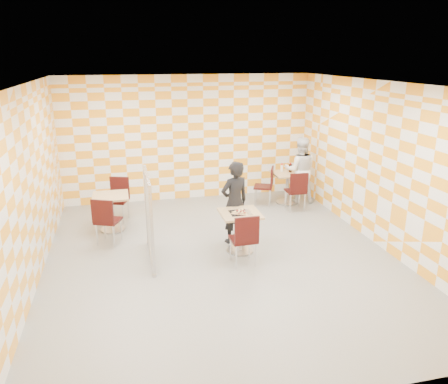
# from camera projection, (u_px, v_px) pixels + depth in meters

# --- Properties ---
(room_shell) EXTENTS (7.00, 7.00, 7.00)m
(room_shell) POSITION_uv_depth(u_px,v_px,m) (214.00, 168.00, 7.78)
(room_shell) COLOR gray
(room_shell) RESTS_ON ground
(main_table) EXTENTS (0.70, 0.70, 0.75)m
(main_table) POSITION_uv_depth(u_px,v_px,m) (240.00, 225.00, 7.83)
(main_table) COLOR tan
(main_table) RESTS_ON ground
(second_table) EXTENTS (0.70, 0.70, 0.75)m
(second_table) POSITION_uv_depth(u_px,v_px,m) (287.00, 183.00, 10.43)
(second_table) COLOR tan
(second_table) RESTS_ON ground
(empty_table) EXTENTS (0.70, 0.70, 0.75)m
(empty_table) POSITION_uv_depth(u_px,v_px,m) (111.00, 206.00, 8.79)
(empty_table) COLOR tan
(empty_table) RESTS_ON ground
(chair_main_front) EXTENTS (0.43, 0.44, 0.92)m
(chair_main_front) POSITION_uv_depth(u_px,v_px,m) (245.00, 236.00, 7.26)
(chair_main_front) COLOR black
(chair_main_front) RESTS_ON ground
(chair_second_front) EXTENTS (0.44, 0.44, 0.92)m
(chair_second_front) POSITION_uv_depth(u_px,v_px,m) (297.00, 188.00, 9.86)
(chair_second_front) COLOR black
(chair_second_front) RESTS_ON ground
(chair_second_side) EXTENTS (0.56, 0.56, 0.92)m
(chair_second_side) POSITION_uv_depth(u_px,v_px,m) (267.00, 183.00, 10.26)
(chair_second_side) COLOR black
(chair_second_side) RESTS_ON ground
(chair_empty_near) EXTENTS (0.56, 0.56, 0.92)m
(chair_empty_near) POSITION_uv_depth(u_px,v_px,m) (106.00, 218.00, 8.08)
(chair_empty_near) COLOR black
(chair_empty_near) RESTS_ON ground
(chair_empty_far) EXTENTS (0.54, 0.55, 0.92)m
(chair_empty_far) POSITION_uv_depth(u_px,v_px,m) (119.00, 195.00, 9.38)
(chair_empty_far) COLOR black
(chair_empty_far) RESTS_ON ground
(partition) EXTENTS (0.08, 1.38, 1.55)m
(partition) POSITION_uv_depth(u_px,v_px,m) (149.00, 217.00, 7.42)
(partition) COLOR white
(partition) RESTS_ON ground
(man_dark) EXTENTS (0.66, 0.53, 1.58)m
(man_dark) POSITION_uv_depth(u_px,v_px,m) (235.00, 202.00, 8.16)
(man_dark) COLOR black
(man_dark) RESTS_ON ground
(man_white) EXTENTS (0.91, 0.80, 1.58)m
(man_white) POSITION_uv_depth(u_px,v_px,m) (300.00, 170.00, 10.47)
(man_white) COLOR white
(man_white) RESTS_ON ground
(pizza_on_foil) EXTENTS (0.40, 0.40, 0.04)m
(pizza_on_foil) POSITION_uv_depth(u_px,v_px,m) (240.00, 212.00, 7.73)
(pizza_on_foil) COLOR silver
(pizza_on_foil) RESTS_ON main_table
(sport_bottle) EXTENTS (0.06, 0.06, 0.20)m
(sport_bottle) POSITION_uv_depth(u_px,v_px,m) (282.00, 168.00, 10.45)
(sport_bottle) COLOR white
(sport_bottle) RESTS_ON second_table
(soda_bottle) EXTENTS (0.07, 0.07, 0.23)m
(soda_bottle) POSITION_uv_depth(u_px,v_px,m) (290.00, 168.00, 10.39)
(soda_bottle) COLOR black
(soda_bottle) RESTS_ON second_table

